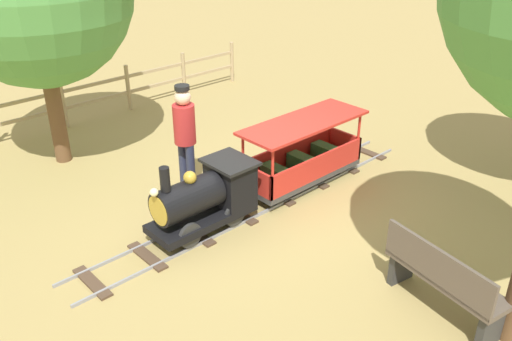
{
  "coord_description": "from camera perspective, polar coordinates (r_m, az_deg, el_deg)",
  "views": [
    {
      "loc": [
        -4.73,
        4.41,
        3.85
      ],
      "look_at": [
        0.0,
        0.05,
        0.55
      ],
      "focal_mm": 37.92,
      "sensor_mm": 36.0,
      "label": 1
    }
  ],
  "objects": [
    {
      "name": "ground_plane",
      "position": [
        7.52,
        0.3,
        -3.6
      ],
      "size": [
        60.0,
        60.0,
        0.0
      ],
      "primitive_type": "plane",
      "color": "#A38C51"
    },
    {
      "name": "track",
      "position": [
        7.5,
        0.14,
        -3.57
      ],
      "size": [
        0.68,
        5.7,
        0.04
      ],
      "color": "gray",
      "rests_on": "ground_plane"
    },
    {
      "name": "locomotive",
      "position": [
        6.78,
        -5.27,
        -2.69
      ],
      "size": [
        0.64,
        1.45,
        1.04
      ],
      "color": "black",
      "rests_on": "ground_plane"
    },
    {
      "name": "passenger_car",
      "position": [
        7.87,
        4.96,
        1.28
      ],
      "size": [
        0.74,
        2.0,
        0.97
      ],
      "color": "#3F3F3F",
      "rests_on": "ground_plane"
    },
    {
      "name": "conductor_person",
      "position": [
        7.43,
        -7.52,
        4.03
      ],
      "size": [
        0.3,
        0.3,
        1.62
      ],
      "color": "#282D47",
      "rests_on": "ground_plane"
    },
    {
      "name": "park_bench",
      "position": [
        5.82,
        19.08,
        -10.77
      ],
      "size": [
        1.35,
        0.62,
        0.82
      ],
      "color": "brown",
      "rests_on": "ground_plane"
    },
    {
      "name": "fence_section",
      "position": [
        10.73,
        -16.45,
        7.77
      ],
      "size": [
        0.08,
        6.78,
        0.9
      ],
      "color": "tan",
      "rests_on": "ground_plane"
    }
  ]
}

